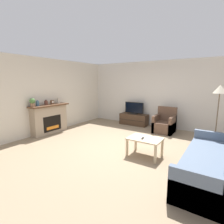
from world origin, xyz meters
name	(u,v)px	position (x,y,z in m)	size (l,w,h in m)	color
ground_plane	(120,146)	(0.00, 0.00, 0.00)	(24.00, 24.00, 0.00)	#89755B
wall_back	(156,94)	(0.00, 2.84, 1.35)	(12.00, 0.06, 2.70)	beige
wall_left	(51,96)	(-3.05, 0.00, 1.35)	(0.06, 12.00, 2.70)	beige
fireplace	(49,119)	(-2.85, -0.27, 0.54)	(0.44, 1.47, 1.05)	tan
mantel_vase_left	(38,103)	(-2.83, -0.71, 1.15)	(0.11, 0.11, 0.21)	#385670
mantel_vase_centre_left	(46,103)	(-2.83, -0.38, 1.14)	(0.12, 0.12, 0.19)	#512D23
mantel_vase_right	(59,100)	(-2.83, 0.17, 1.16)	(0.10, 0.10, 0.24)	beige
mantel_clock	(52,102)	(-2.83, -0.13, 1.13)	(0.08, 0.11, 0.15)	brown
potted_plant	(32,102)	(-2.83, -0.90, 1.21)	(0.19, 0.19, 0.28)	#936B4C
tv_stand	(134,119)	(-0.83, 2.54, 0.24)	(1.21, 0.47, 0.48)	#422D1E
tv	(134,109)	(-0.83, 2.54, 0.72)	(0.86, 0.18, 0.51)	black
armchair	(165,124)	(0.63, 2.16, 0.30)	(0.70, 0.76, 0.93)	brown
coffee_table	(145,141)	(0.86, -0.23, 0.41)	(0.82, 0.59, 0.48)	#CCB289
remote	(143,138)	(0.83, -0.31, 0.49)	(0.06, 0.15, 0.02)	black
couch	(210,164)	(2.33, -0.45, 0.27)	(0.87, 2.49, 0.80)	slate
floor_lamp	(220,94)	(2.31, 1.19, 1.56)	(0.34, 0.34, 1.79)	black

